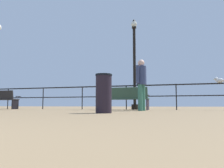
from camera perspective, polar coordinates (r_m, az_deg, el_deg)
name	(u,v)px	position (r m, az deg, el deg)	size (l,w,h in m)	color
pier_railing	(126,92)	(9.26, 3.75, -1.98)	(20.34, 0.05, 1.03)	black
bench_near_left	(126,97)	(8.46, 3.64, -3.52)	(1.75, 0.69, 0.86)	#304D3D
lamppost_center	(134,63)	(9.61, 5.88, 5.37)	(0.29, 0.29, 4.00)	black
person_at_railing	(141,81)	(7.32, 7.68, 0.72)	(0.33, 0.51, 1.71)	#336B55
seagull_on_rail	(219,80)	(9.20, 26.22, 0.89)	(0.42, 0.31, 0.22)	silver
trash_bin	(104,93)	(5.14, -2.19, -2.47)	(0.40, 0.40, 0.92)	black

